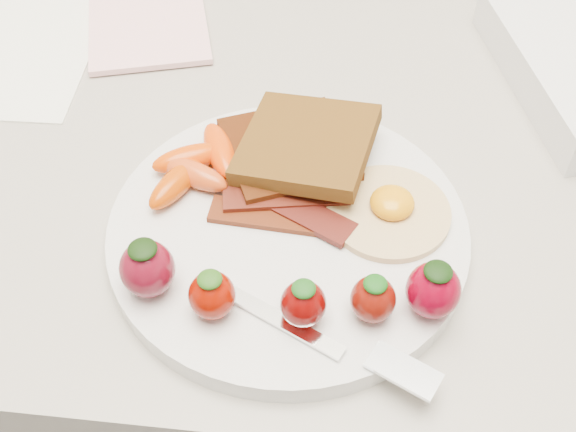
# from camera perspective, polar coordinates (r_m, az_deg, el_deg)

# --- Properties ---
(counter) EXTENTS (2.00, 0.60, 0.90)m
(counter) POSITION_cam_1_polar(r_m,az_deg,el_deg) (1.01, 0.84, -11.66)
(counter) COLOR gray
(counter) RESTS_ON ground
(plate) EXTENTS (0.27, 0.27, 0.02)m
(plate) POSITION_cam_1_polar(r_m,az_deg,el_deg) (0.54, 0.00, -1.30)
(plate) COLOR silver
(plate) RESTS_ON counter
(toast_lower) EXTENTS (0.12, 0.12, 0.01)m
(toast_lower) POSITION_cam_1_polar(r_m,az_deg,el_deg) (0.58, 0.01, 5.12)
(toast_lower) COLOR #321607
(toast_lower) RESTS_ON plate
(toast_upper) EXTENTS (0.12, 0.12, 0.02)m
(toast_upper) POSITION_cam_1_polar(r_m,az_deg,el_deg) (0.57, 1.48, 5.70)
(toast_upper) COLOR #4C2D0A
(toast_upper) RESTS_ON toast_lower
(fried_egg) EXTENTS (0.11, 0.11, 0.02)m
(fried_egg) POSITION_cam_1_polar(r_m,az_deg,el_deg) (0.55, 8.02, 0.52)
(fried_egg) COLOR beige
(fried_egg) RESTS_ON plate
(bacon_strips) EXTENTS (0.11, 0.07, 0.01)m
(bacon_strips) POSITION_cam_1_polar(r_m,az_deg,el_deg) (0.54, -0.25, 0.70)
(bacon_strips) COLOR #3B0D03
(bacon_strips) RESTS_ON plate
(baby_carrots) EXTENTS (0.08, 0.10, 0.02)m
(baby_carrots) POSITION_cam_1_polar(r_m,az_deg,el_deg) (0.57, -7.28, 3.97)
(baby_carrots) COLOR #D84001
(baby_carrots) RESTS_ON plate
(strawberries) EXTENTS (0.23, 0.05, 0.05)m
(strawberries) POSITION_cam_1_polar(r_m,az_deg,el_deg) (0.48, -0.08, -5.68)
(strawberries) COLOR #5D0918
(strawberries) RESTS_ON plate
(fork) EXTENTS (0.17, 0.08, 0.00)m
(fork) POSITION_cam_1_polar(r_m,az_deg,el_deg) (0.48, 3.26, -9.69)
(fork) COLOR white
(fork) RESTS_ON plate
(paper_sheet) EXTENTS (0.17, 0.22, 0.00)m
(paper_sheet) POSITION_cam_1_polar(r_m,az_deg,el_deg) (0.78, -20.91, 12.39)
(paper_sheet) COLOR white
(paper_sheet) RESTS_ON counter
(notepad) EXTENTS (0.16, 0.19, 0.01)m
(notepad) POSITION_cam_1_polar(r_m,az_deg,el_deg) (0.77, -11.04, 15.19)
(notepad) COLOR #FBBABF
(notepad) RESTS_ON paper_sheet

